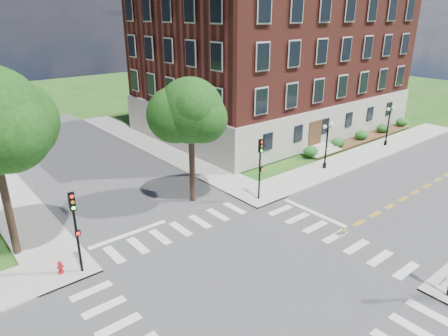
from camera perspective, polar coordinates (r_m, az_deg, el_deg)
ground at (r=22.56m, az=4.42°, el=-15.75°), size 160.00×160.00×0.00m
road_ew at (r=22.56m, az=4.42°, el=-15.74°), size 90.00×12.00×0.01m
road_ns at (r=22.56m, az=4.42°, el=-15.73°), size 12.00×90.00×0.01m
sidewalk_ne at (r=42.01m, az=5.10°, el=2.42°), size 34.00×34.00×0.12m
crosswalk_east at (r=27.28m, az=15.57°, el=-9.41°), size 2.20×10.20×0.02m
stop_bar_east at (r=29.94m, az=12.70°, el=-6.24°), size 0.40×5.50×0.00m
main_building at (r=50.85m, az=7.21°, el=15.20°), size 30.60×22.40×16.50m
shrub_row at (r=48.15m, az=18.96°, el=3.72°), size 18.00×2.00×1.30m
tree_d at (r=28.78m, az=-4.83°, el=8.11°), size 4.75×4.75×9.34m
traffic_signal_ne at (r=29.97m, az=5.18°, el=0.92°), size 0.37×0.44×4.80m
traffic_signal_nw at (r=22.77m, az=-20.50°, el=-7.31°), size 0.34×0.38×4.80m
twin_lamp_west at (r=37.46m, az=14.45°, el=3.43°), size 1.36×0.36×4.23m
twin_lamp_east at (r=46.36m, az=22.43°, el=5.87°), size 1.36×0.36×4.23m
fire_hydrant at (r=24.40m, az=-22.32°, el=-13.01°), size 0.35×0.35×0.75m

